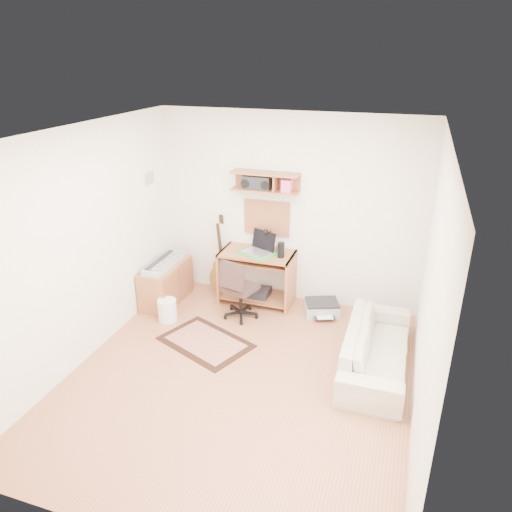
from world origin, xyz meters
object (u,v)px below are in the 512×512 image
(sofa, at_px, (377,341))
(printer, at_px, (322,308))
(desk, at_px, (257,277))
(task_chair, at_px, (241,288))
(cabinet, at_px, (166,283))

(sofa, bearing_deg, printer, 38.61)
(desk, distance_m, printer, 0.98)
(sofa, bearing_deg, task_chair, 72.13)
(desk, distance_m, task_chair, 0.47)
(cabinet, bearing_deg, printer, 8.82)
(cabinet, xyz_separation_m, printer, (2.16, 0.33, -0.19))
(cabinet, height_order, sofa, sofa)
(task_chair, xyz_separation_m, cabinet, (-1.15, 0.09, -0.15))
(desk, height_order, task_chair, task_chair)
(cabinet, relative_size, sofa, 0.53)
(desk, xyz_separation_m, sofa, (1.74, -1.05, -0.04))
(desk, relative_size, printer, 2.25)
(desk, bearing_deg, cabinet, -162.82)
(printer, bearing_deg, task_chair, -178.66)
(desk, height_order, cabinet, desk)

